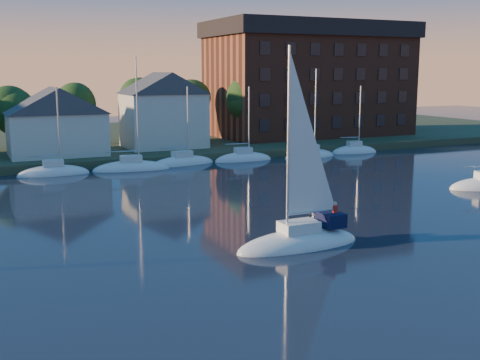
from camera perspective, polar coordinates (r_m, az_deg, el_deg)
ground at (r=26.31m, az=17.34°, el=-14.80°), size 260.00×260.00×0.00m
shoreline_land at (r=94.44m, az=-14.84°, el=3.30°), size 160.00×50.00×2.00m
wooden_dock at (r=72.11m, az=-11.54°, el=1.35°), size 120.00×3.00×1.00m
clubhouse_centre at (r=75.31m, az=-17.04°, el=5.42°), size 11.55×8.40×8.08m
clubhouse_east at (r=80.33m, az=-7.30°, el=6.68°), size 10.50×8.40×9.80m
condo_block at (r=96.55m, az=6.58°, el=9.54°), size 31.00×17.00×17.40m
tree_line at (r=82.53m, az=-12.18°, el=7.45°), size 93.40×5.40×8.90m
moored_fleet at (r=68.38m, az=-14.20°, el=0.85°), size 79.50×2.40×12.05m
hero_sailboat at (r=38.37m, az=5.76°, el=-5.45°), size 8.67×2.91×13.56m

